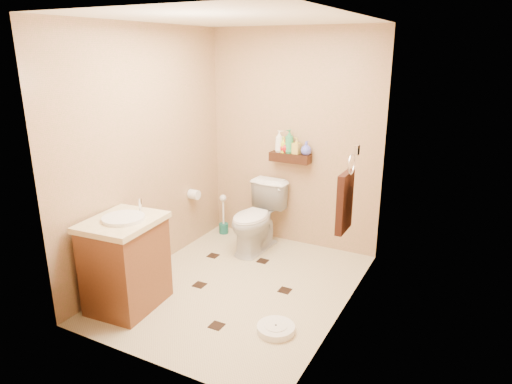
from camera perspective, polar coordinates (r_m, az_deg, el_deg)
The scene contains 20 objects.
ground at distance 4.44m, azimuth -2.19°, elevation -11.74°, with size 2.50×2.50×0.00m, color beige.
wall_back at distance 5.09m, azimuth 4.68°, elevation 6.47°, with size 2.00×0.04×2.40m, color tan.
wall_front at distance 3.02m, azimuth -14.28°, elevation -1.73°, with size 2.00×0.04×2.40m, color tan.
wall_left at distance 4.57m, azimuth -13.37°, elevation 4.78°, with size 0.04×2.50×2.40m, color tan.
wall_right at distance 3.62m, azimuth 11.49°, elevation 1.62°, with size 0.04×2.50×2.40m, color tan.
ceiling at distance 3.89m, azimuth -2.62°, elevation 20.90°, with size 2.00×2.50×0.02m, color white.
wall_shelf at distance 5.06m, azimuth 4.28°, elevation 4.32°, with size 0.46×0.14×0.10m, color #371B0F.
floor_accents at distance 4.40m, azimuth -1.96°, elevation -11.96°, with size 1.29×1.35×0.01m.
toilet at distance 5.05m, azimuth 0.06°, elevation -3.26°, with size 0.42×0.74×0.76m, color white.
vanity at distance 4.12m, azimuth -15.96°, elevation -8.40°, with size 0.59×0.70×0.93m.
bathroom_scale at distance 3.81m, azimuth 2.49°, elevation -16.70°, with size 0.38×0.38×0.06m.
toilet_brush at distance 5.59m, azimuth -4.08°, elevation -3.48°, with size 0.11×0.11×0.49m.
towel_ring at distance 3.94m, azimuth 11.10°, elevation -0.91°, with size 0.12×0.30×0.76m.
toilet_paper at distance 5.18m, azimuth -7.75°, elevation -0.30°, with size 0.12×0.11×0.12m.
bottle_a at distance 5.08m, azimuth 2.91°, elevation 6.36°, with size 0.09×0.09×0.24m, color white.
bottle_b at distance 5.06m, azimuth 3.51°, elevation 5.93°, with size 0.08×0.08×0.18m, color yellow.
bottle_c at distance 5.05m, azimuth 3.66°, elevation 5.76°, with size 0.11×0.11×0.15m, color red.
bottle_d at distance 5.02m, azimuth 4.18°, elevation 6.34°, with size 0.10×0.10×0.26m, color #33995E.
bottle_e at distance 5.00m, azimuth 5.10°, elevation 5.78°, with size 0.08×0.08×0.18m, color gold.
bottle_f at distance 4.96m, azimuth 6.29°, elevation 5.48°, with size 0.12×0.12×0.15m, color #575DDA.
Camera 1 is at (1.94, -3.36, 2.17)m, focal length 32.00 mm.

